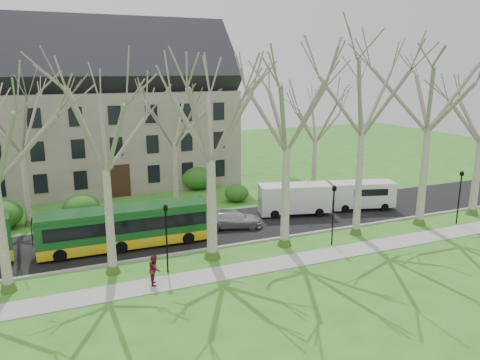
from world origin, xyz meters
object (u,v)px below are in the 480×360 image
at_px(sedan, 232,219).
at_px(van_a, 294,199).
at_px(bus_follow, 126,227).
at_px(pedestrian_b, 155,270).
at_px(van_b, 362,195).

xyz_separation_m(sedan, van_a, (6.22, 1.09, 0.62)).
bearing_deg(van_a, bus_follow, -157.13).
bearing_deg(sedan, van_a, -63.90).
height_order(bus_follow, van_a, bus_follow).
bearing_deg(van_a, pedestrian_b, -133.53).
height_order(van_a, pedestrian_b, van_a).
bearing_deg(pedestrian_b, sedan, -34.45).
bearing_deg(sedan, bus_follow, 112.31).
bearing_deg(van_b, van_a, -171.70).
height_order(sedan, van_a, van_a).
bearing_deg(van_a, sedan, -154.97).
height_order(bus_follow, pedestrian_b, bus_follow).
xyz_separation_m(van_b, pedestrian_b, (-20.39, -7.68, -0.33)).
relative_size(bus_follow, pedestrian_b, 6.59).
distance_m(bus_follow, van_a, 14.68).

